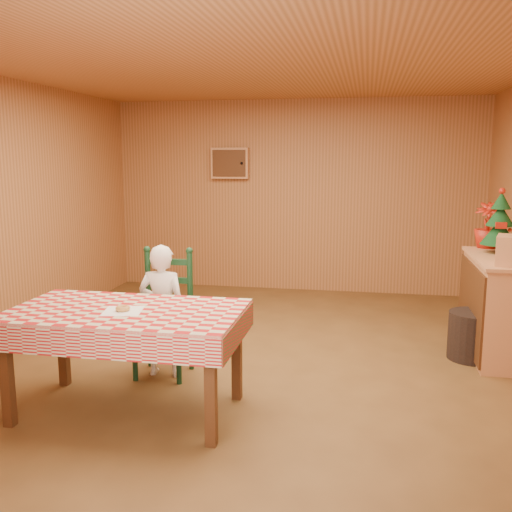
{
  "coord_description": "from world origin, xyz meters",
  "views": [
    {
      "loc": [
        0.97,
        -4.79,
        1.83
      ],
      "look_at": [
        0.0,
        0.2,
        0.95
      ],
      "focal_mm": 40.0,
      "sensor_mm": 36.0,
      "label": 1
    }
  ],
  "objects_px": {
    "ladder_chair": "(165,316)",
    "seated_child": "(163,311)",
    "christmas_tree": "(500,224)",
    "storage_bin": "(473,336)",
    "dining_table": "(126,321)",
    "shelf_unit": "(499,306)"
  },
  "relations": [
    {
      "from": "ladder_chair",
      "to": "seated_child",
      "type": "distance_m",
      "value": 0.08
    },
    {
      "from": "christmas_tree",
      "to": "storage_bin",
      "type": "height_order",
      "value": "christmas_tree"
    },
    {
      "from": "shelf_unit",
      "to": "ladder_chair",
      "type": "bearing_deg",
      "value": -160.6
    },
    {
      "from": "shelf_unit",
      "to": "seated_child",
      "type": "bearing_deg",
      "value": -159.6
    },
    {
      "from": "shelf_unit",
      "to": "storage_bin",
      "type": "bearing_deg",
      "value": -145.73
    },
    {
      "from": "ladder_chair",
      "to": "storage_bin",
      "type": "relative_size",
      "value": 2.46
    },
    {
      "from": "dining_table",
      "to": "christmas_tree",
      "type": "bearing_deg",
      "value": 35.32
    },
    {
      "from": "christmas_tree",
      "to": "storage_bin",
      "type": "bearing_deg",
      "value": -121.29
    },
    {
      "from": "seated_child",
      "to": "dining_table",
      "type": "bearing_deg",
      "value": 90.0
    },
    {
      "from": "ladder_chair",
      "to": "shelf_unit",
      "type": "bearing_deg",
      "value": 19.4
    },
    {
      "from": "ladder_chair",
      "to": "dining_table",
      "type": "bearing_deg",
      "value": -90.0
    },
    {
      "from": "dining_table",
      "to": "christmas_tree",
      "type": "height_order",
      "value": "christmas_tree"
    },
    {
      "from": "ladder_chair",
      "to": "seated_child",
      "type": "relative_size",
      "value": 0.96
    },
    {
      "from": "seated_child",
      "to": "shelf_unit",
      "type": "height_order",
      "value": "seated_child"
    },
    {
      "from": "dining_table",
      "to": "seated_child",
      "type": "distance_m",
      "value": 0.74
    },
    {
      "from": "storage_bin",
      "to": "dining_table",
      "type": "bearing_deg",
      "value": -148.24
    },
    {
      "from": "dining_table",
      "to": "shelf_unit",
      "type": "distance_m",
      "value": 3.42
    },
    {
      "from": "seated_child",
      "to": "christmas_tree",
      "type": "height_order",
      "value": "christmas_tree"
    },
    {
      "from": "dining_table",
      "to": "shelf_unit",
      "type": "bearing_deg",
      "value": 31.98
    },
    {
      "from": "ladder_chair",
      "to": "christmas_tree",
      "type": "xyz_separation_m",
      "value": [
        2.9,
        1.27,
        0.71
      ]
    },
    {
      "from": "ladder_chair",
      "to": "seated_child",
      "type": "height_order",
      "value": "seated_child"
    },
    {
      "from": "ladder_chair",
      "to": "christmas_tree",
      "type": "bearing_deg",
      "value": 23.61
    }
  ]
}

